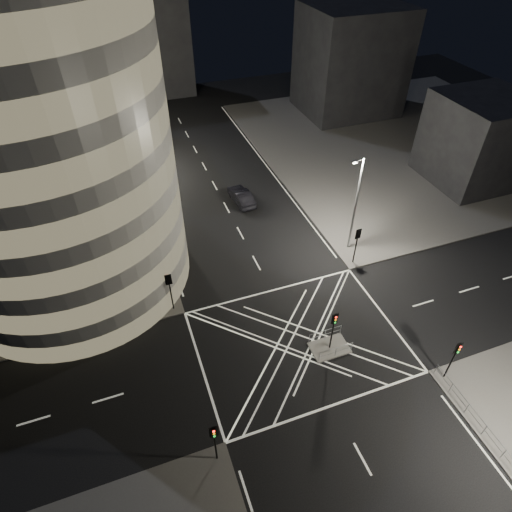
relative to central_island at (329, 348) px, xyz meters
name	(u,v)px	position (x,y,z in m)	size (l,w,h in m)	color
ground	(299,341)	(-2.00, 1.50, -0.07)	(120.00, 120.00, 0.00)	black
sidewalk_far_right	(406,141)	(27.00, 28.50, 0.00)	(42.00, 42.00, 0.15)	#53504E
central_island	(329,348)	(0.00, 0.00, 0.00)	(3.00, 2.00, 0.15)	slate
building_right_far	(350,61)	(24.00, 41.50, 7.58)	(14.00, 12.00, 15.00)	black
building_right_near	(479,140)	(28.00, 17.50, 5.08)	(10.00, 10.00, 10.00)	black
building_far_end	(131,39)	(-6.00, 59.50, 8.93)	(18.00, 8.00, 18.00)	black
tree_a	(141,260)	(-12.50, 10.50, 4.32)	(3.95, 3.95, 6.53)	black
tree_b	(131,216)	(-12.50, 16.50, 4.78)	(4.73, 4.73, 7.43)	black
tree_c	(122,180)	(-12.50, 22.50, 5.11)	(4.64, 4.64, 7.71)	black
tree_d	(117,157)	(-12.50, 28.50, 4.70)	(4.84, 4.84, 7.41)	black
tree_e	(112,139)	(-12.50, 34.50, 4.12)	(4.57, 4.57, 6.68)	black
traffic_signal_fl	(169,286)	(-10.80, 8.30, 2.84)	(0.55, 0.22, 4.00)	black
traffic_signal_nl	(214,437)	(-10.80, -5.30, 2.84)	(0.55, 0.22, 4.00)	black
traffic_signal_fr	(357,240)	(6.80, 8.30, 2.84)	(0.55, 0.22, 4.00)	black
traffic_signal_nr	(455,354)	(6.80, -5.30, 2.84)	(0.55, 0.22, 4.00)	black
traffic_signal_island	(334,325)	(0.00, 0.00, 2.84)	(0.55, 0.22, 4.00)	black
street_lamp_left_near	(146,226)	(-11.44, 13.50, 5.47)	(1.25, 0.25, 10.00)	slate
street_lamp_left_far	(122,138)	(-11.44, 31.50, 5.47)	(1.25, 0.25, 10.00)	slate
street_lamp_right_far	(356,202)	(7.44, 10.50, 5.47)	(1.25, 0.25, 10.00)	slate
railing_near_right	(494,441)	(6.30, -10.65, 0.62)	(0.06, 11.70, 1.10)	slate
railing_island_south	(336,352)	(0.00, -0.90, 0.62)	(2.80, 0.06, 1.10)	slate
railing_island_north	(325,334)	(0.00, 0.90, 0.62)	(2.80, 0.06, 1.10)	slate
sedan	(241,196)	(-0.07, 21.95, 0.73)	(1.70, 4.87, 1.61)	black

